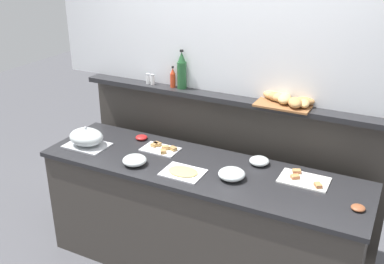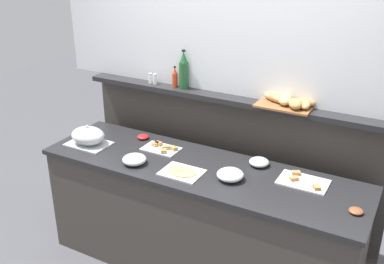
% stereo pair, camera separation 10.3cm
% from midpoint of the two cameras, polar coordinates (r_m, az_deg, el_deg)
% --- Properties ---
extents(ground_plane, '(12.00, 12.00, 0.00)m').
position_cam_midpoint_polar(ground_plane, '(4.22, 5.45, -12.04)').
color(ground_plane, '#4C4C51').
extents(buffet_counter, '(2.43, 0.69, 0.91)m').
position_cam_midpoint_polar(buffet_counter, '(3.51, 1.71, -11.03)').
color(buffet_counter, '#3D3833').
rests_on(buffet_counter, ground_plane).
extents(back_ledge_unit, '(2.54, 0.22, 1.32)m').
position_cam_midpoint_polar(back_ledge_unit, '(3.80, 5.38, -4.12)').
color(back_ledge_unit, '#3D3833').
rests_on(back_ledge_unit, ground_plane).
extents(upper_wall_panel, '(3.14, 0.08, 1.28)m').
position_cam_midpoint_polar(upper_wall_panel, '(3.42, 6.36, 15.21)').
color(upper_wall_panel, white).
rests_on(upper_wall_panel, back_ledge_unit).
extents(sandwich_platter_rear, '(0.29, 0.18, 0.04)m').
position_cam_midpoint_polar(sandwich_platter_rear, '(3.54, -3.03, -2.07)').
color(sandwich_platter_rear, silver).
rests_on(sandwich_platter_rear, buffet_counter).
extents(sandwich_platter_front, '(0.33, 0.22, 0.04)m').
position_cam_midpoint_polar(sandwich_platter_front, '(3.18, 14.83, -6.10)').
color(sandwich_platter_front, white).
rests_on(sandwich_platter_front, buffet_counter).
extents(cold_cuts_platter, '(0.29, 0.22, 0.02)m').
position_cam_midpoint_polar(cold_cuts_platter, '(3.19, -0.37, -5.11)').
color(cold_cuts_platter, silver).
rests_on(cold_cuts_platter, buffet_counter).
extents(serving_cloche, '(0.34, 0.24, 0.17)m').
position_cam_midpoint_polar(serving_cloche, '(3.67, -12.29, -0.55)').
color(serving_cloche, '#B7BABF').
rests_on(serving_cloche, buffet_counter).
extents(glass_bowl_large, '(0.15, 0.15, 0.06)m').
position_cam_midpoint_polar(glass_bowl_large, '(3.33, 9.39, -3.82)').
color(glass_bowl_large, silver).
rests_on(glass_bowl_large, buffet_counter).
extents(glass_bowl_medium, '(0.18, 0.18, 0.07)m').
position_cam_midpoint_polar(glass_bowl_medium, '(3.33, -6.46, -3.53)').
color(glass_bowl_medium, silver).
rests_on(glass_bowl_medium, buffet_counter).
extents(glass_bowl_small, '(0.19, 0.19, 0.08)m').
position_cam_midpoint_polar(glass_bowl_small, '(3.11, 5.82, -5.47)').
color(glass_bowl_small, silver).
rests_on(glass_bowl_small, buffet_counter).
extents(condiment_bowl_dark, '(0.09, 0.09, 0.03)m').
position_cam_midpoint_polar(condiment_bowl_dark, '(2.94, 21.08, -9.35)').
color(condiment_bowl_dark, brown).
rests_on(condiment_bowl_dark, buffet_counter).
extents(condiment_bowl_cream, '(0.10, 0.10, 0.03)m').
position_cam_midpoint_polar(condiment_bowl_cream, '(3.73, -5.46, -0.61)').
color(condiment_bowl_cream, red).
rests_on(condiment_bowl_cream, buffet_counter).
extents(hot_sauce_bottle, '(0.04, 0.04, 0.18)m').
position_cam_midpoint_polar(hot_sauce_bottle, '(3.67, -1.39, 6.88)').
color(hot_sauce_bottle, red).
rests_on(hot_sauce_bottle, back_ledge_unit).
extents(wine_bottle_green, '(0.08, 0.08, 0.32)m').
position_cam_midpoint_polar(wine_bottle_green, '(3.63, -0.25, 7.74)').
color(wine_bottle_green, '#23562D').
rests_on(wine_bottle_green, back_ledge_unit).
extents(salt_shaker, '(0.03, 0.03, 0.09)m').
position_cam_midpoint_polar(salt_shaker, '(3.79, -4.52, 6.81)').
color(salt_shaker, white).
rests_on(salt_shaker, back_ledge_unit).
extents(pepper_shaker, '(0.03, 0.03, 0.09)m').
position_cam_midpoint_polar(pepper_shaker, '(3.77, -3.96, 6.73)').
color(pepper_shaker, white).
rests_on(pepper_shaker, back_ledge_unit).
extents(bread_basket, '(0.42, 0.28, 0.08)m').
position_cam_midpoint_polar(bread_basket, '(3.34, 12.81, 3.88)').
color(bread_basket, brown).
rests_on(bread_basket, back_ledge_unit).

